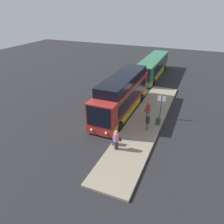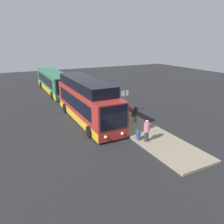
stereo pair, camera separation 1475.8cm
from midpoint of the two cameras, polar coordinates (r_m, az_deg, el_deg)
name	(u,v)px [view 1 (the left image)]	position (r m, az deg, el deg)	size (l,w,h in m)	color
ground	(116,116)	(20.35, 19.53, -1.30)	(80.00, 80.00, 0.00)	#232326
platform	(146,121)	(20.51, 28.47, -2.66)	(20.00, 3.25, 0.17)	gray
bus_lead	(122,96)	(20.81, 20.97, 4.49)	(11.14, 2.85, 3.95)	maroon
bus_second	(153,67)	(34.28, 22.55, 11.99)	(12.65, 2.81, 2.89)	#2D704C
passenger_boarding	(116,139)	(15.14, 26.70, -8.34)	(0.69, 0.68, 1.70)	#2D2D33
passenger_waiting	(148,110)	(20.57, 28.99, 0.49)	(0.47, 0.63, 1.73)	#4C476B
passenger_with_bags	(148,121)	(18.68, 30.97, -2.76)	(0.47, 0.47, 1.60)	#6B604C
suitcase	(114,140)	(15.79, 24.81, -8.66)	(0.39, 0.19, 1.00)	#334C7F
sign_post	(161,103)	(21.18, 32.15, 2.20)	(0.10, 0.79, 2.35)	#4C4C51
trash_bin	(158,121)	(20.30, 32.21, -2.61)	(0.44, 0.44, 0.65)	#2D4C33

